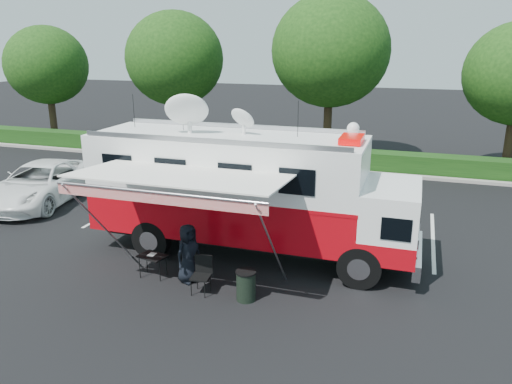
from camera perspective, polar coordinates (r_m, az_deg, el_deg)
ground_plane at (r=15.91m, az=-0.56°, el=-7.06°), size 120.00×120.00×0.00m
back_border at (r=26.94m, az=10.85°, el=13.55°), size 60.00×6.14×8.87m
stall_lines at (r=18.70m, az=0.92°, el=-3.29°), size 24.12×5.50×0.01m
command_truck at (r=15.22m, az=-0.90°, el=0.08°), size 10.01×2.75×4.81m
awning at (r=12.74m, az=-8.93°, el=1.36°), size 5.47×2.81×3.30m
white_suv at (r=22.64m, az=-23.13°, el=-1.06°), size 3.58×6.22×1.63m
person at (r=14.35m, az=-7.60°, el=-10.04°), size 0.83×0.97×1.68m
folding_table at (r=14.52m, az=-11.74°, el=-7.28°), size 0.87×0.71×0.66m
folding_chair at (r=13.49m, az=-6.16°, el=-8.95°), size 0.54×0.56×1.02m
trash_bin at (r=13.11m, az=-1.15°, el=-10.63°), size 0.54×0.54×0.81m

